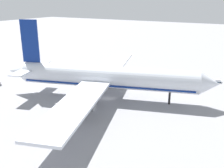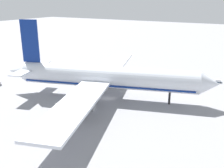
# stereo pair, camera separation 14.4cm
# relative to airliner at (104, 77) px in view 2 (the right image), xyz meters

# --- Properties ---
(ground_plane) EXTENTS (600.00, 600.00, 0.00)m
(ground_plane) POSITION_rel_airliner_xyz_m (1.19, 0.22, -7.33)
(ground_plane) COLOR gray
(airliner) EXTENTS (68.10, 80.52, 25.04)m
(airliner) POSITION_rel_airliner_xyz_m (0.00, 0.00, 0.00)
(airliner) COLOR silver
(airliner) RESTS_ON ground
(baggage_cart_0) EXTENTS (2.90, 1.65, 1.20)m
(baggage_cart_0) POSITION_rel_airliner_xyz_m (29.85, 37.04, -6.66)
(baggage_cart_0) COLOR #26598C
(baggage_cart_0) RESTS_ON ground
(traffic_cone_0) EXTENTS (0.36, 0.36, 0.55)m
(traffic_cone_0) POSITION_rel_airliner_xyz_m (-6.26, 42.33, -7.05)
(traffic_cone_0) COLOR orange
(traffic_cone_0) RESTS_ON ground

